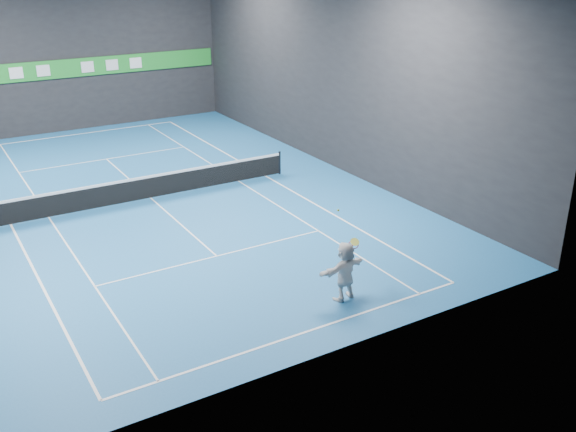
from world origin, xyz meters
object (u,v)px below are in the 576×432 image
tennis_net (150,186)px  tennis_ball (338,210)px  tennis_racket (353,245)px  player (345,271)px

tennis_net → tennis_ball: bearing=-80.9°
tennis_racket → tennis_net: bearing=102.0°
player → tennis_ball: tennis_ball is taller
player → tennis_net: bearing=-88.2°
player → tennis_net: player is taller
tennis_ball → tennis_net: tennis_ball is taller
tennis_ball → tennis_net: size_ratio=0.01×
tennis_ball → player: bearing=-9.6°
tennis_racket → tennis_ball: bearing=-179.9°
player → tennis_net: (-2.01, 10.93, -0.36)m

